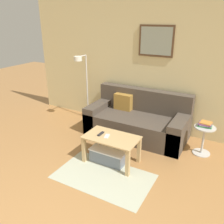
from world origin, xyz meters
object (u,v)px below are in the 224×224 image
object	(u,v)px
side_table	(203,138)
coffee_table	(111,142)
floor_lamp	(83,79)
couch	(137,121)
storage_bin	(110,154)
book_stack	(205,124)
cell_phone	(107,136)
remote_control	(101,134)

from	to	relation	value
side_table	coffee_table	bearing A→B (deg)	-141.87
floor_lamp	couch	bearing A→B (deg)	-3.14
storage_bin	floor_lamp	bearing A→B (deg)	138.83
book_stack	cell_phone	world-z (taller)	book_stack
storage_bin	book_stack	distance (m)	1.64
couch	remote_control	xyz separation A→B (m)	(-0.17, -1.08, 0.17)
couch	floor_lamp	bearing A→B (deg)	176.86
couch	side_table	bearing A→B (deg)	-5.09
coffee_table	cell_phone	bearing A→B (deg)	-165.53
couch	storage_bin	distance (m)	1.07
coffee_table	remote_control	bearing A→B (deg)	-177.06
coffee_table	book_stack	bearing A→B (deg)	38.72
book_stack	cell_phone	size ratio (longest dim) A/B	1.63
floor_lamp	book_stack	world-z (taller)	floor_lamp
floor_lamp	side_table	bearing A→B (deg)	-4.09
coffee_table	cell_phone	xyz separation A→B (m)	(-0.07, -0.02, 0.10)
side_table	cell_phone	xyz separation A→B (m)	(-1.30, -0.98, 0.15)
coffee_table	storage_bin	xyz separation A→B (m)	(-0.04, 0.01, -0.23)
cell_phone	storage_bin	bearing A→B (deg)	31.20
couch	remote_control	distance (m)	1.11
couch	coffee_table	world-z (taller)	couch
side_table	book_stack	bearing A→B (deg)	121.79
couch	cell_phone	distance (m)	1.10
book_stack	remote_control	xyz separation A→B (m)	(-1.40, -0.99, -0.08)
side_table	storage_bin	bearing A→B (deg)	-143.19
remote_control	cell_phone	world-z (taller)	remote_control
couch	storage_bin	world-z (taller)	couch
book_stack	cell_phone	distance (m)	1.63
storage_bin	remote_control	xyz separation A→B (m)	(-0.15, -0.02, 0.34)
storage_bin	side_table	xyz separation A→B (m)	(1.27, 0.95, 0.18)
side_table	cell_phone	size ratio (longest dim) A/B	3.57
remote_control	cell_phone	xyz separation A→B (m)	(0.12, -0.01, -0.01)
cell_phone	side_table	bearing A→B (deg)	21.20
couch	book_stack	xyz separation A→B (m)	(1.24, -0.10, 0.25)
remote_control	cell_phone	distance (m)	0.12
side_table	cell_phone	bearing A→B (deg)	-142.91
coffee_table	cell_phone	distance (m)	0.13
side_table	book_stack	distance (m)	0.24
side_table	book_stack	world-z (taller)	book_stack
storage_bin	book_stack	bearing A→B (deg)	37.40
couch	floor_lamp	distance (m)	1.47
side_table	couch	bearing A→B (deg)	174.91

